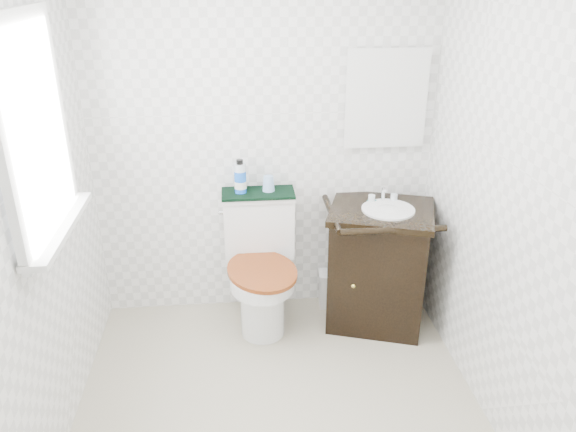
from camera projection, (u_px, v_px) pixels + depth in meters
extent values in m
plane|color=#C1B59B|center=(281.00, 424.00, 2.96)|extent=(2.40, 2.40, 0.00)
plane|color=white|center=(264.00, 140.00, 3.56)|extent=(2.40, 0.00, 2.40)
plane|color=white|center=(321.00, 416.00, 1.38)|extent=(2.40, 0.00, 2.40)
plane|color=white|center=(22.00, 227.00, 2.37)|extent=(0.00, 2.40, 2.40)
plane|color=white|center=(519.00, 207.00, 2.57)|extent=(0.00, 2.40, 2.40)
cube|color=white|center=(32.00, 131.00, 2.46)|extent=(0.02, 0.70, 0.90)
cube|color=silver|center=(386.00, 99.00, 3.51)|extent=(0.50, 0.02, 0.60)
cylinder|color=white|center=(262.00, 304.00, 3.62)|extent=(0.28, 0.28, 0.43)
cube|color=white|center=(260.00, 284.00, 3.84)|extent=(0.28, 0.28, 0.43)
cube|color=white|center=(259.00, 228.00, 3.69)|extent=(0.45, 0.18, 0.41)
cube|color=white|center=(258.00, 197.00, 3.60)|extent=(0.48, 0.20, 0.03)
cylinder|color=white|center=(262.00, 278.00, 3.49)|extent=(0.41, 0.41, 0.08)
cylinder|color=brown|center=(262.00, 271.00, 3.47)|extent=(0.52, 0.52, 0.03)
cube|color=black|center=(378.00, 269.00, 3.69)|extent=(0.72, 0.66, 0.78)
cube|color=black|center=(382.00, 212.00, 3.52)|extent=(0.77, 0.71, 0.04)
cylinder|color=white|center=(388.00, 210.00, 3.49)|extent=(0.33, 0.33, 0.01)
ellipsoid|color=white|center=(387.00, 218.00, 3.51)|extent=(0.28, 0.28, 0.14)
cylinder|color=silver|center=(383.00, 195.00, 3.60)|extent=(0.02, 0.02, 0.10)
cube|color=white|center=(331.00, 291.00, 3.95)|extent=(0.17, 0.14, 0.23)
cube|color=white|center=(332.00, 274.00, 3.90)|extent=(0.19, 0.15, 0.03)
cube|color=black|center=(258.00, 193.00, 3.59)|extent=(0.46, 0.22, 0.02)
cylinder|color=blue|center=(240.00, 182.00, 3.55)|extent=(0.08, 0.08, 0.14)
cylinder|color=silver|center=(240.00, 168.00, 3.51)|extent=(0.08, 0.08, 0.05)
cylinder|color=black|center=(240.00, 162.00, 3.49)|extent=(0.04, 0.04, 0.03)
cone|color=#8CB5E6|center=(269.00, 183.00, 3.58)|extent=(0.08, 0.08, 0.10)
ellipsoid|color=#176E68|center=(372.00, 201.00, 3.61)|extent=(0.07, 0.05, 0.02)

